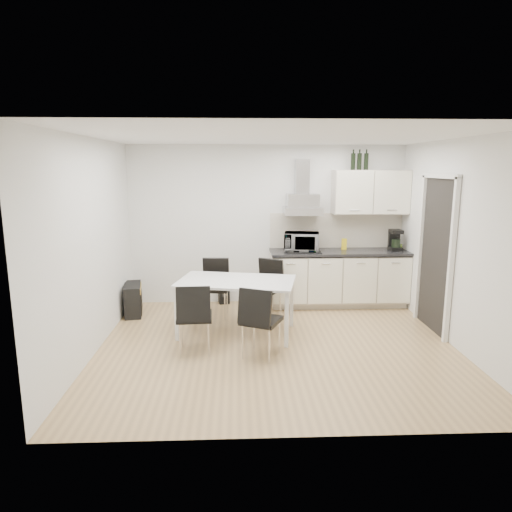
{
  "coord_description": "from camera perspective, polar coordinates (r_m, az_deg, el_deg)",
  "views": [
    {
      "loc": [
        -0.49,
        -5.47,
        2.25
      ],
      "look_at": [
        -0.25,
        0.39,
        1.1
      ],
      "focal_mm": 32.0,
      "sensor_mm": 36.0,
      "label": 1
    }
  ],
  "objects": [
    {
      "name": "ground",
      "position": [
        5.94,
        2.62,
        -11.19
      ],
      "size": [
        4.5,
        4.5,
        0.0
      ],
      "primitive_type": "plane",
      "color": "tan",
      "rests_on": "ground"
    },
    {
      "name": "wall_back",
      "position": [
        7.55,
        1.39,
        3.86
      ],
      "size": [
        4.5,
        0.1,
        2.6
      ],
      "primitive_type": "cube",
      "color": "white",
      "rests_on": "ground"
    },
    {
      "name": "wall_front",
      "position": [
        3.63,
        5.53,
        -4.12
      ],
      "size": [
        4.5,
        0.1,
        2.6
      ],
      "primitive_type": "cube",
      "color": "white",
      "rests_on": "ground"
    },
    {
      "name": "wall_left",
      "position": [
        5.82,
        -19.9,
        1.04
      ],
      "size": [
        0.1,
        4.0,
        2.6
      ],
      "primitive_type": "cube",
      "color": "white",
      "rests_on": "ground"
    },
    {
      "name": "wall_right",
      "position": [
        6.19,
        23.95,
        1.31
      ],
      "size": [
        0.1,
        4.0,
        2.6
      ],
      "primitive_type": "cube",
      "color": "white",
      "rests_on": "ground"
    },
    {
      "name": "ceiling",
      "position": [
        5.5,
        2.86,
        14.73
      ],
      "size": [
        4.5,
        4.5,
        0.0
      ],
      "primitive_type": "plane",
      "color": "white",
      "rests_on": "wall_back"
    },
    {
      "name": "doorway",
      "position": [
        6.71,
        21.43,
        0.02
      ],
      "size": [
        0.08,
        1.04,
        2.1
      ],
      "primitive_type": "cube",
      "color": "white",
      "rests_on": "ground"
    },
    {
      "name": "kitchenette",
      "position": [
        7.53,
        10.54,
        0.05
      ],
      "size": [
        2.22,
        0.64,
        2.52
      ],
      "color": "beige",
      "rests_on": "ground"
    },
    {
      "name": "dining_table",
      "position": [
        6.17,
        -2.46,
        -3.67
      ],
      "size": [
        1.68,
        1.17,
        0.75
      ],
      "rotation": [
        0.0,
        0.0,
        -0.2
      ],
      "color": "white",
      "rests_on": "ground"
    },
    {
      "name": "chair_far_left",
      "position": [
        6.93,
        -5.19,
        -4.1
      ],
      "size": [
        0.48,
        0.53,
        0.88
      ],
      "primitive_type": null,
      "rotation": [
        0.0,
        0.0,
        3.06
      ],
      "color": "black",
      "rests_on": "ground"
    },
    {
      "name": "chair_far_right",
      "position": [
        6.85,
        1.17,
        -4.23
      ],
      "size": [
        0.63,
        0.65,
        0.88
      ],
      "primitive_type": null,
      "rotation": [
        0.0,
        0.0,
        2.61
      ],
      "color": "black",
      "rests_on": "ground"
    },
    {
      "name": "chair_near_left",
      "position": [
        5.67,
        -7.7,
        -7.62
      ],
      "size": [
        0.46,
        0.52,
        0.88
      ],
      "primitive_type": null,
      "rotation": [
        0.0,
        0.0,
        0.05
      ],
      "color": "black",
      "rests_on": "ground"
    },
    {
      "name": "chair_near_right",
      "position": [
        5.49,
        0.67,
        -8.16
      ],
      "size": [
        0.61,
        0.64,
        0.88
      ],
      "primitive_type": null,
      "rotation": [
        0.0,
        0.0,
        -0.45
      ],
      "color": "black",
      "rests_on": "ground"
    },
    {
      "name": "guitar_amp",
      "position": [
        7.31,
        -15.12,
        -5.25
      ],
      "size": [
        0.35,
        0.61,
        0.48
      ],
      "rotation": [
        0.0,
        0.0,
        0.18
      ],
      "color": "black",
      "rests_on": "ground"
    },
    {
      "name": "floor_speaker",
      "position": [
        7.67,
        -4.02,
        -4.88
      ],
      "size": [
        0.2,
        0.18,
        0.28
      ],
      "primitive_type": "cube",
      "rotation": [
        0.0,
        0.0,
        0.21
      ],
      "color": "black",
      "rests_on": "ground"
    }
  ]
}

